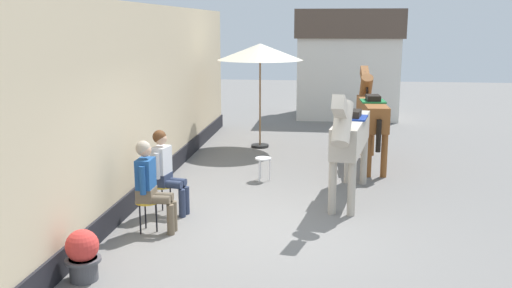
# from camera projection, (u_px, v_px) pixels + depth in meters

# --- Properties ---
(ground_plane) EXTENTS (40.00, 40.00, 0.00)m
(ground_plane) POSITION_uv_depth(u_px,v_px,m) (287.00, 177.00, 11.49)
(ground_plane) COLOR slate
(pub_facade_wall) EXTENTS (0.34, 14.00, 3.40)m
(pub_facade_wall) POSITION_uv_depth(u_px,v_px,m) (139.00, 111.00, 10.03)
(pub_facade_wall) COLOR #CCB793
(pub_facade_wall) RESTS_ON ground_plane
(distant_cottage) EXTENTS (3.40, 2.60, 3.50)m
(distant_cottage) POSITION_uv_depth(u_px,v_px,m) (347.00, 62.00, 18.64)
(distant_cottage) COLOR silver
(distant_cottage) RESTS_ON ground_plane
(seated_visitor_near) EXTENTS (0.61, 0.49, 1.39)m
(seated_visitor_near) POSITION_uv_depth(u_px,v_px,m) (150.00, 182.00, 8.29)
(seated_visitor_near) COLOR gold
(seated_visitor_near) RESTS_ON ground_plane
(seated_visitor_far) EXTENTS (0.61, 0.48, 1.39)m
(seated_visitor_far) POSITION_uv_depth(u_px,v_px,m) (165.00, 168.00, 9.10)
(seated_visitor_far) COLOR gold
(seated_visitor_far) RESTS_ON ground_plane
(saddled_horse_near) EXTENTS (0.78, 2.98, 2.06)m
(saddled_horse_near) POSITION_uv_depth(u_px,v_px,m) (350.00, 135.00, 9.75)
(saddled_horse_near) COLOR #B2A899
(saddled_horse_near) RESTS_ON ground_plane
(saddled_horse_far) EXTENTS (0.56, 3.00, 2.06)m
(saddled_horse_far) POSITION_uv_depth(u_px,v_px,m) (371.00, 112.00, 12.30)
(saddled_horse_far) COLOR brown
(saddled_horse_far) RESTS_ON ground_plane
(flower_planter_near) EXTENTS (0.43, 0.43, 0.64)m
(flower_planter_near) POSITION_uv_depth(u_px,v_px,m) (83.00, 254.00, 6.79)
(flower_planter_near) COLOR #4C4C51
(flower_planter_near) RESTS_ON ground_plane
(cafe_parasol) EXTENTS (2.10, 2.10, 2.58)m
(cafe_parasol) POSITION_uv_depth(u_px,v_px,m) (260.00, 53.00, 13.76)
(cafe_parasol) COLOR black
(cafe_parasol) RESTS_ON ground_plane
(spare_stool_white) EXTENTS (0.32, 0.32, 0.46)m
(spare_stool_white) POSITION_uv_depth(u_px,v_px,m) (263.00, 161.00, 11.14)
(spare_stool_white) COLOR white
(spare_stool_white) RESTS_ON ground_plane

